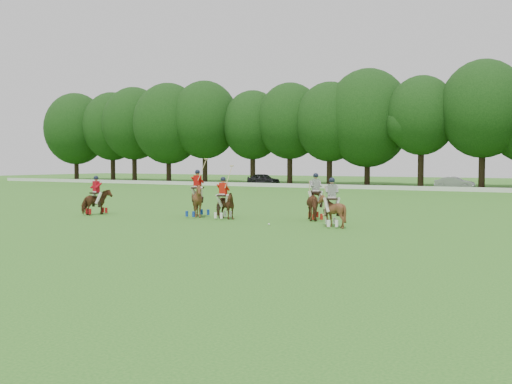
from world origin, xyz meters
The scene contains 11 objects.
ground centered at (0.00, 0.00, 0.00)m, with size 180.00×180.00×0.00m, color #286D1F.
tree_line centered at (0.26, 48.05, 8.23)m, with size 117.98×14.32×14.75m.
boundary_rail centered at (0.00, 38.00, 0.22)m, with size 120.00×0.10×0.44m, color white.
car_left centered at (-17.97, 42.50, 0.72)m, with size 1.71×4.24×1.44m, color black.
car_mid centered at (4.75, 42.50, 0.65)m, with size 1.38×3.96×1.30m, color gray.
polo_red_a centered at (-6.79, 2.95, 0.74)m, with size 1.06×1.73×2.09m.
polo_red_b centered at (0.40, 4.30, 0.73)m, with size 1.42×1.24×2.63m.
polo_red_c centered at (-1.24, 4.45, 0.89)m, with size 1.44×1.61×2.98m.
polo_stripe_a centered at (4.61, 6.07, 0.83)m, with size 1.74×2.04×2.29m.
polo_stripe_b centered at (6.43, 3.58, 0.76)m, with size 1.60×1.67×2.16m.
polo_ball centered at (3.69, 2.95, 0.04)m, with size 0.09×0.09×0.09m, color white.
Camera 1 is at (15.53, -19.51, 2.82)m, focal length 40.00 mm.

